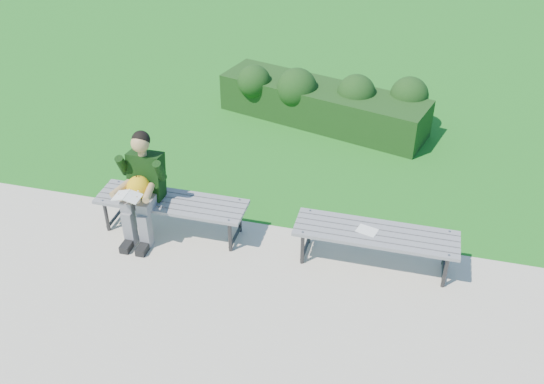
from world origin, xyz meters
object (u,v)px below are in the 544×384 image
Objects in this scene: hedge at (325,100)px; paper_sheet at (367,230)px; seated_boy at (142,184)px; bench_left at (172,204)px; bench_right at (376,236)px.

paper_sheet is (1.07, -3.31, 0.08)m from hedge.
hedge is 2.62× the size of seated_boy.
hedge is 3.75m from seated_boy.
bench_left is 2.31m from paper_sheet.
hedge is 3.51m from bench_right.
seated_boy is (-1.55, -3.40, 0.32)m from hedge.
hedge reaches higher than paper_sheet.
bench_right is at bearing -70.56° from hedge.
hedge is 1.92× the size of bench_left.
bench_left is at bearing -110.68° from hedge.
bench_right is 0.12m from paper_sheet.
seated_boy is (-0.30, -0.10, 0.30)m from bench_left.
bench_left is at bearing 179.88° from paper_sheet.
seated_boy is at bearing -177.93° from paper_sheet.
bench_right is at bearing -0.11° from bench_left.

